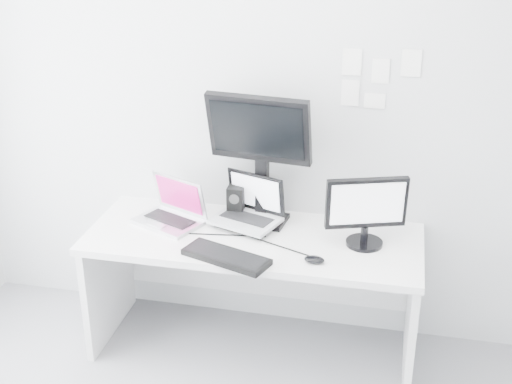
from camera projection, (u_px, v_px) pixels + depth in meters
back_wall at (267, 107)px, 3.77m from camera, size 3.60×0.00×3.60m
desk at (253, 294)px, 3.86m from camera, size 1.80×0.70×0.73m
macbook at (167, 202)px, 3.80m from camera, size 0.44×0.39×0.27m
speaker at (236, 202)px, 3.90m from camera, size 0.12×0.12×0.18m
dell_laptop at (245, 203)px, 3.75m from camera, size 0.42×0.38×0.29m
rear_monitor at (260, 157)px, 3.73m from camera, size 0.58×0.27×0.76m
samsung_monitor at (366, 211)px, 3.55m from camera, size 0.46×0.32×0.39m
keyboard at (226, 257)px, 3.47m from camera, size 0.48×0.30×0.03m
mouse at (314, 260)px, 3.44m from camera, size 0.11×0.07×0.03m
wall_note_0 at (352, 62)px, 3.57m from camera, size 0.10×0.00×0.14m
wall_note_1 at (381, 71)px, 3.56m from camera, size 0.09×0.00×0.13m
wall_note_2 at (411, 63)px, 3.51m from camera, size 0.10×0.00×0.14m
wall_note_3 at (375, 101)px, 3.63m from camera, size 0.11×0.00×0.08m
wall_note_4 at (350, 93)px, 3.64m from camera, size 0.09×0.00×0.14m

